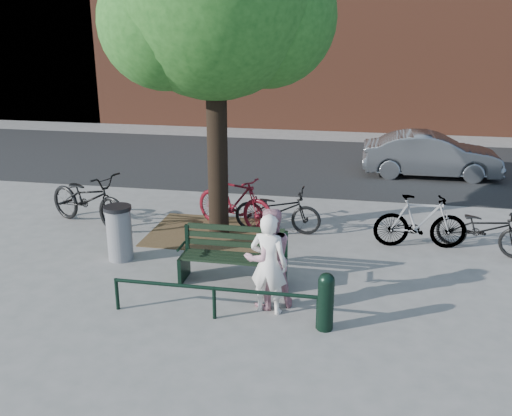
% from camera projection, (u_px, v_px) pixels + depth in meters
% --- Properties ---
extents(ground, '(90.00, 90.00, 0.00)m').
position_uv_depth(ground, '(233.00, 283.00, 9.44)').
color(ground, gray).
rests_on(ground, ground).
extents(dirt_pit, '(2.40, 2.00, 0.02)m').
position_uv_depth(dirt_pit, '(210.00, 232.00, 11.66)').
color(dirt_pit, brown).
rests_on(dirt_pit, ground).
extents(road, '(40.00, 7.00, 0.01)m').
position_uv_depth(road, '(296.00, 163.00, 17.37)').
color(road, black).
rests_on(road, ground).
extents(park_bench, '(1.74, 0.54, 0.97)m').
position_uv_depth(park_bench, '(234.00, 254.00, 9.36)').
color(park_bench, black).
rests_on(park_bench, ground).
extents(guard_railing, '(3.06, 0.06, 0.51)m').
position_uv_depth(guard_railing, '(214.00, 293.00, 8.19)').
color(guard_railing, black).
rests_on(guard_railing, ground).
extents(street_tree, '(4.20, 3.80, 6.50)m').
position_uv_depth(street_tree, '(217.00, 4.00, 10.24)').
color(street_tree, black).
rests_on(street_tree, ground).
extents(person_left, '(0.62, 0.46, 1.53)m').
position_uv_depth(person_left, '(269.00, 264.00, 8.29)').
color(person_left, white).
rests_on(person_left, ground).
extents(person_right, '(0.94, 0.87, 1.56)m').
position_uv_depth(person_right, '(269.00, 258.00, 8.45)').
color(person_right, '#C08492').
rests_on(person_right, ground).
extents(bollard, '(0.23, 0.23, 0.86)m').
position_uv_depth(bollard, '(326.00, 299.00, 7.89)').
color(bollard, black).
rests_on(bollard, ground).
extents(litter_bin, '(0.49, 0.49, 1.01)m').
position_uv_depth(litter_bin, '(119.00, 233.00, 10.24)').
color(litter_bin, gray).
rests_on(litter_bin, ground).
extents(bicycle_a, '(2.33, 1.57, 1.16)m').
position_uv_depth(bicycle_a, '(88.00, 199.00, 11.95)').
color(bicycle_a, black).
rests_on(bicycle_a, ground).
extents(bicycle_b, '(1.97, 1.27, 1.15)m').
position_uv_depth(bicycle_b, '(235.00, 202.00, 11.76)').
color(bicycle_b, '#550C15').
rests_on(bicycle_b, ground).
extents(bicycle_c, '(1.81, 0.72, 0.94)m').
position_uv_depth(bicycle_c, '(278.00, 210.00, 11.59)').
color(bicycle_c, black).
rests_on(bicycle_c, ground).
extents(bicycle_d, '(1.77, 0.64, 1.04)m').
position_uv_depth(bicycle_d, '(420.00, 222.00, 10.77)').
color(bicycle_d, gray).
rests_on(bicycle_d, ground).
extents(bicycle_e, '(1.84, 1.26, 0.91)m').
position_uv_depth(bicycle_e, '(484.00, 229.00, 10.58)').
color(bicycle_e, black).
rests_on(bicycle_e, ground).
extents(parked_car, '(3.72, 1.33, 1.22)m').
position_uv_depth(parked_car, '(431.00, 155.00, 15.70)').
color(parked_car, slate).
rests_on(parked_car, ground).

